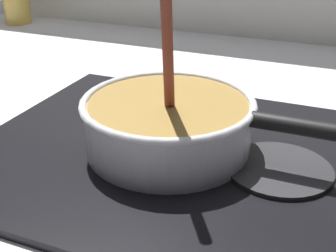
{
  "coord_description": "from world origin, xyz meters",
  "views": [
    {
      "loc": [
        0.37,
        -0.45,
        0.33
      ],
      "look_at": [
        0.15,
        0.08,
        0.05
      ],
      "focal_mm": 47.96,
      "sensor_mm": 36.0,
      "label": 1
    }
  ],
  "objects": [
    {
      "name": "hob_plate",
      "position": [
        0.15,
        0.08,
        0.01
      ],
      "size": [
        0.56,
        0.48,
        0.01
      ],
      "primitive_type": "cube",
      "color": "black",
      "rests_on": "ground"
    },
    {
      "name": "burner_ring",
      "position": [
        0.15,
        0.08,
        0.02
      ],
      "size": [
        0.19,
        0.19,
        0.01
      ],
      "primitive_type": "torus",
      "color": "#592D0C",
      "rests_on": "hob_plate"
    },
    {
      "name": "ground",
      "position": [
        0.0,
        0.0,
        -0.02
      ],
      "size": [
        2.4,
        1.6,
        0.04
      ],
      "primitive_type": "cube",
      "color": "#B7B7BC"
    },
    {
      "name": "spare_burner",
      "position": [
        0.31,
        0.08,
        0.01
      ],
      "size": [
        0.14,
        0.14,
        0.01
      ],
      "primitive_type": "cylinder",
      "color": "#262628",
      "rests_on": "hob_plate"
    },
    {
      "name": "cooking_pan",
      "position": [
        0.15,
        0.08,
        0.05
      ],
      "size": [
        0.42,
        0.25,
        0.29
      ],
      "color": "silver",
      "rests_on": "hob_plate"
    },
    {
      "name": "condiment_jar",
      "position": [
        -0.61,
        0.68,
        0.05
      ],
      "size": [
        0.08,
        0.08,
        0.1
      ],
      "color": "gold",
      "rests_on": "ground"
    }
  ]
}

